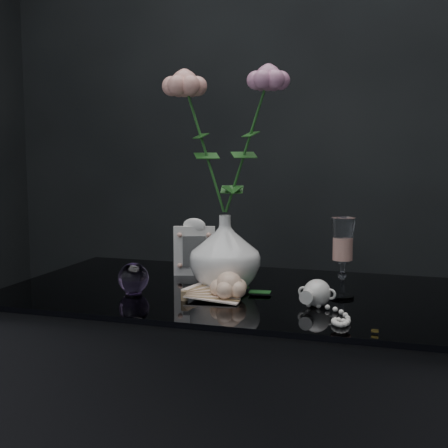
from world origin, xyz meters
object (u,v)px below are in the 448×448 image
(vase, at_px, (225,252))
(picture_frame, at_px, (194,247))
(loose_rose, at_px, (229,286))
(wine_glass, at_px, (342,258))
(pearl_jar, at_px, (317,292))
(paperweight, at_px, (133,278))

(vase, bearing_deg, picture_frame, 134.50)
(picture_frame, xyz_separation_m, loose_rose, (0.16, -0.22, -0.04))
(wine_glass, distance_m, loose_rose, 0.25)
(vase, distance_m, picture_frame, 0.17)
(vase, distance_m, loose_rose, 0.12)
(pearl_jar, bearing_deg, vase, 162.58)
(vase, distance_m, pearl_jar, 0.25)
(picture_frame, xyz_separation_m, paperweight, (-0.06, -0.23, -0.04))
(wine_glass, relative_size, loose_rose, 0.99)
(picture_frame, bearing_deg, pearl_jar, -47.83)
(vase, relative_size, wine_glass, 0.97)
(wine_glass, distance_m, pearl_jar, 0.11)
(paperweight, xyz_separation_m, loose_rose, (0.22, 0.01, -0.00))
(loose_rose, relative_size, pearl_jar, 0.87)
(vase, xyz_separation_m, picture_frame, (-0.12, 0.12, -0.01))
(wine_glass, distance_m, picture_frame, 0.41)
(loose_rose, bearing_deg, picture_frame, 149.84)
(paperweight, distance_m, loose_rose, 0.22)
(vase, height_order, loose_rose, vase)
(loose_rose, bearing_deg, pearl_jar, 25.24)
(wine_glass, xyz_separation_m, paperweight, (-0.45, -0.10, -0.05))
(vase, relative_size, paperweight, 2.46)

